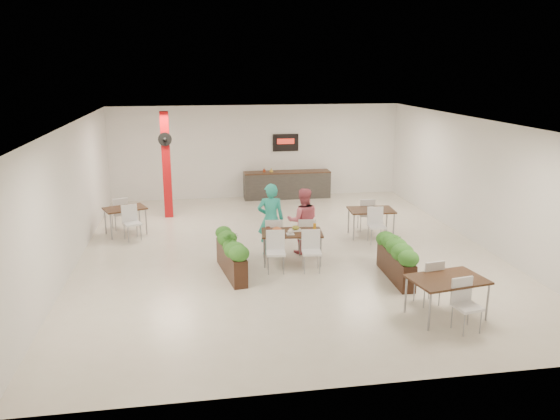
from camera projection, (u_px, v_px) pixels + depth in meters
The scene contains 12 objects.
ground at pixel (287, 251), 13.61m from camera, with size 12.00×12.00×0.00m, color beige.
room_shell at pixel (287, 172), 13.10m from camera, with size 10.10×12.10×3.22m.
red_column at pixel (167, 164), 16.34m from camera, with size 0.40×0.41×3.20m.
service_counter at pixel (287, 184), 19.03m from camera, with size 3.00×0.64×2.20m.
main_table at pixel (291, 237), 12.68m from camera, with size 1.48×1.74×0.92m.
diner_man at pixel (271, 219), 13.18m from camera, with size 0.65×0.43×1.78m, color #28AF9B.
diner_woman at pixel (303, 221), 13.33m from camera, with size 0.79×0.62×1.63m, color #E7667A.
planter_left at pixel (231, 253), 11.99m from camera, with size 0.63×1.88×0.99m.
planter_right at pixel (396, 257), 11.76m from camera, with size 0.44×1.84×0.96m.
side_table_a at pixel (125, 212), 14.86m from camera, with size 1.26×1.66×0.92m.
side_table_b at pixel (371, 214), 14.68m from camera, with size 1.25×1.65×0.92m.
side_table_c at pixel (447, 284), 9.92m from camera, with size 1.47×1.67×0.92m.
Camera 1 is at (-2.23, -12.70, 4.48)m, focal length 35.00 mm.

